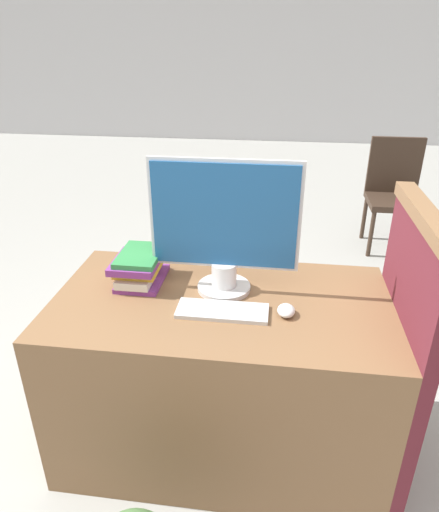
{
  "coord_description": "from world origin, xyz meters",
  "views": [
    {
      "loc": [
        0.2,
        -1.16,
        1.7
      ],
      "look_at": [
        -0.0,
        0.34,
        0.96
      ],
      "focal_mm": 32.0,
      "sensor_mm": 36.0,
      "label": 1
    }
  ],
  "objects_px": {
    "monitor": "(223,228)",
    "far_chair": "(394,189)",
    "mouse": "(286,311)",
    "book_stack": "(139,268)",
    "keyboard": "(222,311)"
  },
  "relations": [
    {
      "from": "monitor",
      "to": "far_chair",
      "type": "height_order",
      "value": "monitor"
    },
    {
      "from": "mouse",
      "to": "book_stack",
      "type": "xyz_separation_m",
      "value": [
        -0.61,
        0.18,
        0.05
      ]
    },
    {
      "from": "keyboard",
      "to": "mouse",
      "type": "bearing_deg",
      "value": 3.95
    },
    {
      "from": "keyboard",
      "to": "mouse",
      "type": "distance_m",
      "value": 0.24
    },
    {
      "from": "monitor",
      "to": "far_chair",
      "type": "relative_size",
      "value": 0.63
    },
    {
      "from": "book_stack",
      "to": "monitor",
      "type": "bearing_deg",
      "value": -2.43
    },
    {
      "from": "keyboard",
      "to": "book_stack",
      "type": "height_order",
      "value": "book_stack"
    },
    {
      "from": "book_stack",
      "to": "far_chair",
      "type": "height_order",
      "value": "far_chair"
    },
    {
      "from": "mouse",
      "to": "book_stack",
      "type": "relative_size",
      "value": 0.32
    },
    {
      "from": "far_chair",
      "to": "book_stack",
      "type": "bearing_deg",
      "value": -135.97
    },
    {
      "from": "monitor",
      "to": "far_chair",
      "type": "bearing_deg",
      "value": 62.52
    },
    {
      "from": "mouse",
      "to": "book_stack",
      "type": "bearing_deg",
      "value": 163.99
    },
    {
      "from": "keyboard",
      "to": "far_chair",
      "type": "relative_size",
      "value": 0.37
    },
    {
      "from": "monitor",
      "to": "mouse",
      "type": "distance_m",
      "value": 0.4
    },
    {
      "from": "keyboard",
      "to": "mouse",
      "type": "height_order",
      "value": "mouse"
    }
  ]
}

